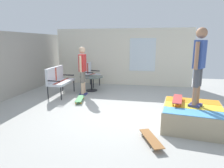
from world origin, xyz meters
The scene contains 11 objects.
ground_plane centered at (0.00, 0.00, -0.05)m, with size 12.00×12.00×0.10m, color #A8A8A3.
house_facade centered at (3.80, 0.49, 1.23)m, with size 0.23×6.00×2.47m.
skate_ramp centered at (-0.48, -1.77, 0.24)m, with size 1.56×2.06×0.49m.
patio_bench centered at (1.47, 2.45, 0.62)m, with size 1.26×0.57×1.02m.
patio_chair_near_house centered at (3.14, 1.83, 0.61)m, with size 0.73×0.68×1.02m.
patio_table centered at (2.31, 1.49, 0.40)m, with size 0.90×0.90×0.57m.
person_watching centered at (1.68, 1.60, 1.01)m, with size 0.48×0.25×1.73m.
person_skater centered at (-0.47, -1.78, 1.48)m, with size 0.43×0.34×1.69m.
skateboard_by_bench centered at (0.87, 1.44, 0.08)m, with size 0.82×0.35×0.10m.
skateboard_spare centered at (-1.41, -0.84, 0.08)m, with size 0.82×0.49×0.10m.
skateboard_on_ramp centered at (-0.28, -1.42, 0.57)m, with size 0.82×0.32×0.10m.
Camera 1 is at (-4.92, -0.78, 1.88)m, focal length 31.46 mm.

